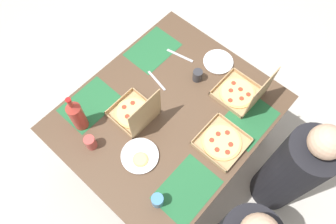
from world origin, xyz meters
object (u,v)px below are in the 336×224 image
object	(u,v)px
plate_far_left	(140,156)
plate_near_right	(218,62)
pizza_box_center	(222,142)
diner_left_seat	(291,171)
cup_spare	(91,142)
pizza_box_corner_right	(242,93)
cup_dark	(158,200)
cup_clear_left	(197,75)
pizza_box_corner_left	(135,113)
soda_bottle	(77,115)

from	to	relation	value
plate_far_left	plate_near_right	bearing A→B (deg)	-174.92
plate_near_right	plate_far_left	bearing A→B (deg)	5.08
pizza_box_center	diner_left_seat	xyz separation A→B (m)	(-0.24, 0.44, -0.23)
pizza_box_center	cup_spare	bearing A→B (deg)	-46.68
pizza_box_corner_right	cup_dark	bearing A→B (deg)	3.89
plate_far_left	cup_clear_left	size ratio (longest dim) A/B	2.67
plate_far_left	cup_spare	world-z (taller)	cup_spare
pizza_box_corner_left	plate_far_left	bearing A→B (deg)	49.64
cup_dark	plate_far_left	bearing A→B (deg)	-115.52
pizza_box_corner_right	pizza_box_center	world-z (taller)	pizza_box_corner_right
plate_near_right	pizza_box_corner_right	bearing A→B (deg)	67.39
pizza_box_corner_left	soda_bottle	size ratio (longest dim) A/B	0.91
soda_bottle	pizza_box_corner_left	bearing A→B (deg)	141.43
diner_left_seat	pizza_box_center	bearing A→B (deg)	-61.49
pizza_box_center	plate_near_right	world-z (taller)	pizza_box_center
pizza_box_corner_right	cup_spare	distance (m)	1.01
plate_far_left	plate_near_right	xyz separation A→B (m)	(-0.87, -0.08, -0.00)
pizza_box_corner_right	soda_bottle	xyz separation A→B (m)	(0.84, -0.63, 0.08)
cup_clear_left	cup_dark	size ratio (longest dim) A/B	0.92
cup_dark	cup_clear_left	bearing A→B (deg)	-155.19
pizza_box_corner_right	plate_far_left	bearing A→B (deg)	-15.20
pizza_box_center	pizza_box_corner_left	world-z (taller)	pizza_box_corner_left
pizza_box_center	plate_far_left	bearing A→B (deg)	-37.66
cup_dark	pizza_box_corner_right	bearing A→B (deg)	-176.11
cup_clear_left	diner_left_seat	xyz separation A→B (m)	(0.02, 0.85, -0.26)
diner_left_seat	plate_far_left	bearing A→B (deg)	-49.48
plate_far_left	cup_clear_left	distance (m)	0.67
plate_far_left	cup_dark	world-z (taller)	cup_dark
pizza_box_corner_right	cup_dark	world-z (taller)	pizza_box_corner_right
pizza_box_corner_right	pizza_box_corner_left	distance (m)	0.71
cup_spare	plate_near_right	bearing A→B (deg)	169.22
pizza_box_corner_right	cup_spare	world-z (taller)	pizza_box_corner_right
pizza_box_corner_left	plate_near_right	size ratio (longest dim) A/B	1.39
pizza_box_center	pizza_box_corner_right	bearing A→B (deg)	-162.91
pizza_box_center	soda_bottle	xyz separation A→B (m)	(0.50, -0.74, 0.12)
plate_near_right	cup_spare	bearing A→B (deg)	-10.78
soda_bottle	diner_left_seat	size ratio (longest dim) A/B	0.29
pizza_box_corner_right	diner_left_seat	size ratio (longest dim) A/B	0.27
plate_near_right	pizza_box_corner_left	bearing A→B (deg)	-10.95
pizza_box_center	plate_far_left	xyz separation A→B (m)	(0.40, -0.31, -0.00)
pizza_box_corner_left	cup_spare	world-z (taller)	pizza_box_corner_left
pizza_box_corner_right	plate_far_left	world-z (taller)	pizza_box_corner_right
pizza_box_center	plate_far_left	size ratio (longest dim) A/B	1.21
pizza_box_corner_left	cup_clear_left	xyz separation A→B (m)	(-0.48, 0.11, -0.00)
plate_near_right	cup_clear_left	bearing A→B (deg)	-6.72
pizza_box_corner_left	diner_left_seat	distance (m)	1.10
pizza_box_corner_left	cup_spare	distance (m)	0.33
pizza_box_center	pizza_box_corner_left	bearing A→B (deg)	-66.74
plate_far_left	cup_spare	bearing A→B (deg)	-61.79
plate_far_left	diner_left_seat	size ratio (longest dim) A/B	0.20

